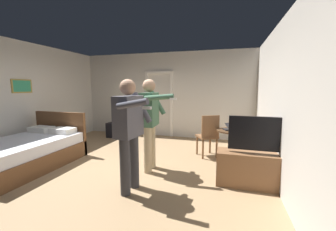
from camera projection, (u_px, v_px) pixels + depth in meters
ground_plane at (124, 167)px, 4.23m from camera, size 6.28×6.28×0.00m
wall_back at (165, 95)px, 6.82m from camera, size 5.84×0.12×2.72m
wall_left at (12, 98)px, 4.84m from camera, size 0.15×5.95×2.72m
wall_right at (285, 103)px, 3.25m from camera, size 0.12×5.95×2.72m
doorway_frame at (159, 99)px, 6.81m from camera, size 0.93×0.08×2.13m
bed at (27, 152)px, 4.23m from camera, size 1.40×2.06×1.02m
tv_flatscreen at (257, 167)px, 3.35m from camera, size 1.28×0.40×1.16m
side_table at (232, 140)px, 4.49m from camera, size 0.68×0.68×0.70m
laptop at (232, 128)px, 4.42m from camera, size 0.42×0.42×0.16m
bottle_on_table at (240, 125)px, 4.33m from camera, size 0.06×0.06×0.29m
wooden_chair at (208, 134)px, 4.76m from camera, size 0.58×0.58×0.99m
person_blue_shirt at (129, 127)px, 3.13m from camera, size 0.65×0.67×1.73m
person_striped_shirt at (150, 118)px, 3.94m from camera, size 0.74×0.61×1.76m
suitcase_dark at (114, 130)px, 6.70m from camera, size 0.46×0.31×0.47m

